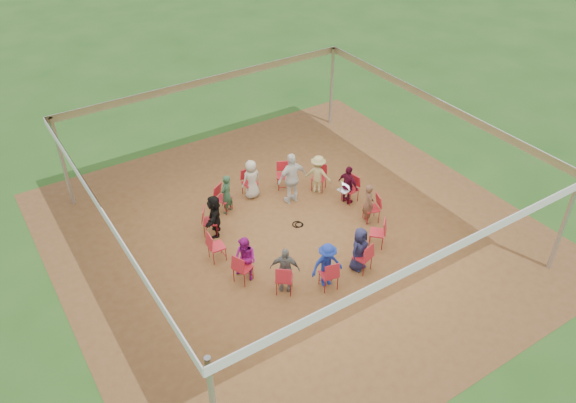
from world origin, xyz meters
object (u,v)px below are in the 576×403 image
chair_6 (217,246)px  person_seated_8 (359,249)px  chair_4 (223,199)px  chair_10 (362,257)px  person_seated_7 (327,265)px  person_seated_6 (285,269)px  person_seated_0 (348,185)px  chair_5 (211,221)px  person_seated_3 (226,194)px  chair_11 (377,233)px  person_seated_1 (318,174)px  cable_coil (298,224)px  person_seated_2 (251,179)px  chair_12 (372,209)px  person_seated_4 (214,216)px  standing_person (292,178)px  laptop (344,188)px  person_seated_9 (368,203)px  chair_3 (250,183)px  chair_9 (329,274)px  chair_0 (350,189)px  chair_1 (319,178)px  chair_2 (283,176)px  person_seated_5 (245,259)px  chair_8 (284,278)px  chair_7 (243,268)px

chair_6 → person_seated_8: bearing=56.4°
chair_4 → chair_10: bearing=83.1°
person_seated_7 → person_seated_6: bearing=166.2°
person_seated_0 → chair_4: bearing=54.4°
chair_5 → person_seated_0: bearing=110.2°
person_seated_3 → person_seated_6: bearing=55.4°
chair_11 → chair_4: bearing=83.1°
person_seated_1 → chair_4: bearing=39.9°
person_seated_1 → cable_coil: person_seated_1 is taller
person_seated_0 → person_seated_2: (-2.34, 1.91, 0.00)m
person_seated_8 → chair_11: bearing=7.9°
chair_12 → person_seated_4: 4.65m
person_seated_1 → standing_person: (-0.99, -0.00, 0.20)m
chair_11 → person_seated_7: bearing=149.5°
chair_4 → person_seated_1: (3.02, -0.71, 0.21)m
chair_6 → person_seated_7: size_ratio=0.69×
person_seated_0 → laptop: size_ratio=3.55×
chair_4 → laptop: (3.29, -1.74, 0.17)m
person_seated_1 → person_seated_4: 3.75m
person_seated_0 → person_seated_9: (-0.09, -1.09, 0.00)m
standing_person → chair_3: bearing=-47.2°
person_seated_9 → person_seated_4: bearing=83.1°
person_seated_7 → cable_coil: (0.77, 2.48, -0.64)m
chair_11 → standing_person: bearing=61.1°
chair_9 → person_seated_7: bearing=90.0°
chair_12 → person_seated_6: bearing=123.6°
chair_0 → chair_4: bearing=55.4°
person_seated_3 → chair_1: bearing=140.1°
chair_2 → chair_6: 3.95m
laptop → chair_6: bearing=82.6°
chair_5 → chair_9: (1.55, -3.63, 0.00)m
person_seated_6 → cable_coil: (1.76, 2.01, -0.64)m
chair_1 → person_seated_5: bearing=83.3°
chair_11 → laptop: bearing=34.4°
person_seated_6 → cable_coil: bearing=88.0°
cable_coil → person_seated_7: bearing=-107.4°
chair_10 → chair_11: (0.99, 0.57, 0.00)m
chair_11 → chair_2: bearing=55.4°
chair_3 → chair_0: bearing=138.5°
person_seated_4 → person_seated_5: size_ratio=1.00×
person_seated_3 → person_seated_6: (-0.30, -3.74, 0.00)m
person_seated_1 → standing_person: bearing=53.1°
chair_11 → person_seated_0: person_seated_0 is taller
chair_1 → chair_9: (-2.40, -3.79, 0.00)m
person_seated_0 → person_seated_1: (-0.43, 1.00, 0.00)m
person_seated_8 → laptop: bearing=43.9°
chair_6 → person_seated_0: (4.64, 0.17, 0.21)m
chair_8 → chair_12: same height
chair_3 → chair_7: size_ratio=1.00×
chair_3 → laptop: (2.19, -2.06, 0.17)m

